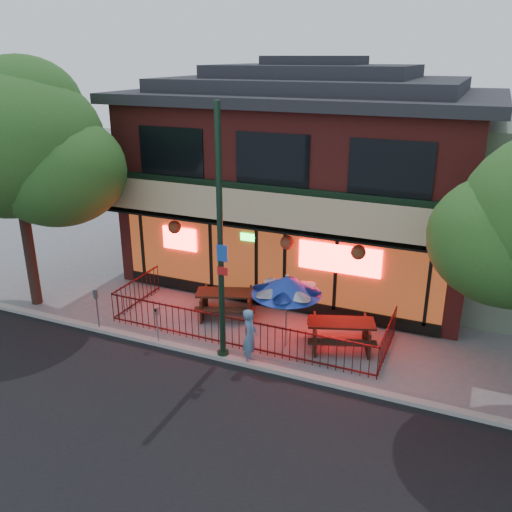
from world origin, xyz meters
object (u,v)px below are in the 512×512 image
(street_light, at_px, (221,253))
(street_tree_left, at_px, (15,135))
(picnic_table_left, at_px, (227,300))
(pedestrian, at_px, (250,337))
(picnic_table_right, at_px, (341,330))
(patio_umbrella, at_px, (287,285))
(parking_meter_far, at_px, (97,303))
(parking_meter_near, at_px, (157,320))

(street_light, bearing_deg, street_tree_left, 173.96)
(picnic_table_left, xyz_separation_m, pedestrian, (1.89, -2.38, 0.27))
(picnic_table_right, distance_m, pedestrian, 2.77)
(picnic_table_right, bearing_deg, street_light, -146.51)
(street_tree_left, distance_m, picnic_table_right, 11.58)
(patio_umbrella, xyz_separation_m, parking_meter_far, (-5.63, -1.36, -1.01))
(street_tree_left, distance_m, parking_meter_far, 5.79)
(picnic_table_left, bearing_deg, picnic_table_right, -7.82)
(street_light, bearing_deg, parking_meter_near, -177.88)
(patio_umbrella, distance_m, pedestrian, 1.77)
(pedestrian, bearing_deg, street_tree_left, 71.30)
(pedestrian, xyz_separation_m, parking_meter_near, (-2.90, -0.13, -0.00))
(parking_meter_far, bearing_deg, pedestrian, 1.48)
(patio_umbrella, xyz_separation_m, pedestrian, (-0.58, -1.23, -1.13))
(patio_umbrella, bearing_deg, picnic_table_right, 22.53)
(street_tree_left, distance_m, parking_meter_near, 7.29)
(street_light, distance_m, patio_umbrella, 2.24)
(street_tree_left, relative_size, picnic_table_right, 3.52)
(picnic_table_left, height_order, pedestrian, pedestrian)
(picnic_table_right, bearing_deg, parking_meter_near, -158.30)
(parking_meter_near, bearing_deg, street_light, 2.12)
(street_light, xyz_separation_m, parking_meter_near, (-2.09, -0.08, -2.34))
(pedestrian, bearing_deg, street_light, 80.12)
(street_light, xyz_separation_m, pedestrian, (0.81, 0.05, -2.34))
(street_light, relative_size, street_tree_left, 0.87)
(picnic_table_left, xyz_separation_m, picnic_table_right, (3.94, -0.54, -0.00))
(street_tree_left, height_order, parking_meter_far, street_tree_left)
(street_tree_left, height_order, pedestrian, street_tree_left)
(street_light, xyz_separation_m, street_tree_left, (-7.46, 0.79, 2.52))
(parking_meter_far, bearing_deg, street_light, 1.05)
(pedestrian, bearing_deg, picnic_table_right, -61.74)
(street_tree_left, bearing_deg, picnic_table_right, 6.11)
(parking_meter_far, bearing_deg, picnic_table_left, 38.57)
(street_light, bearing_deg, picnic_table_left, 113.94)
(parking_meter_near, distance_m, parking_meter_far, 2.15)
(street_tree_left, relative_size, picnic_table_left, 3.47)
(street_light, xyz_separation_m, patio_umbrella, (1.39, 1.28, -1.20))
(parking_meter_near, bearing_deg, pedestrian, 2.57)
(picnic_table_left, relative_size, parking_meter_far, 1.67)
(patio_umbrella, bearing_deg, parking_meter_near, -158.65)
(patio_umbrella, relative_size, parking_meter_far, 1.64)
(picnic_table_left, relative_size, pedestrian, 1.43)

